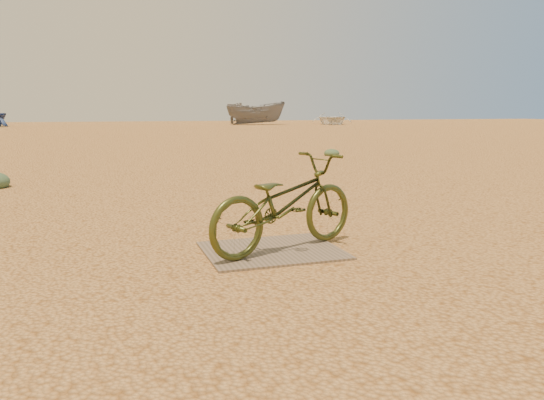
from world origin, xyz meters
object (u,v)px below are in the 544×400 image
object	(u,v)px
bicycle	(285,203)
boat_mid_right	(256,113)
plywood_board	(272,251)
boat_far_right	(332,118)

from	to	relation	value
bicycle	boat_mid_right	xyz separation A→B (m)	(12.31, 42.42, 0.56)
bicycle	plywood_board	bearing A→B (deg)	49.72
bicycle	boat_mid_right	size ratio (longest dim) A/B	0.33
bicycle	boat_mid_right	world-z (taller)	boat_mid_right
plywood_board	boat_far_right	bearing A→B (deg)	64.69
bicycle	boat_far_right	world-z (taller)	boat_far_right
plywood_board	boat_mid_right	size ratio (longest dim) A/B	0.24
bicycle	boat_far_right	distance (m)	45.42
plywood_board	boat_far_right	size ratio (longest dim) A/B	0.25
boat_far_right	bicycle	bearing A→B (deg)	-90.59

